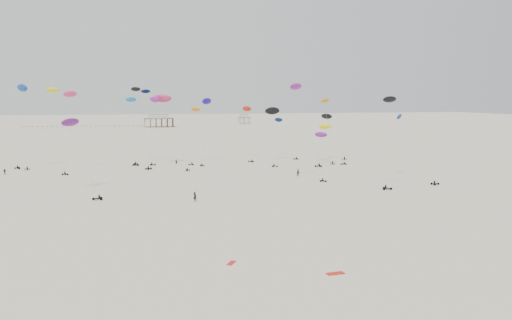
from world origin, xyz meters
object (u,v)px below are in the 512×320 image
object	(u,v)px
rig_4	(21,102)
rig_9	(320,144)
pavilion_main	(159,121)
spectator_0	(195,201)
pavilion_small	(244,120)
rig_0	(301,104)

from	to	relation	value
rig_4	rig_9	xyz separation A→B (m)	(89.86, -9.07, -13.36)
rig_9	pavilion_main	bearing A→B (deg)	6.09
rig_4	spectator_0	size ratio (longest dim) A/B	10.81
pavilion_small	rig_9	xyz separation A→B (m)	(-28.65, -249.60, 2.77)
pavilion_small	rig_0	size ratio (longest dim) A/B	0.36
rig_0	rig_4	bearing A→B (deg)	-64.74
pavilion_small	spectator_0	xyz separation A→B (m)	(-74.72, -300.28, -3.49)
rig_0	rig_9	distance (m)	36.73
pavilion_main	pavilion_small	bearing A→B (deg)	23.20
pavilion_small	rig_9	world-z (taller)	rig_9
rig_0	spectator_0	bearing A→B (deg)	-1.40
rig_9	rig_0	bearing A→B (deg)	146.23
rig_4	spectator_0	distance (m)	76.63
rig_0	spectator_0	xyz separation A→B (m)	(-29.34, -20.75, -19.41)
pavilion_small	rig_9	bearing A→B (deg)	-96.55
rig_0	rig_4	xyz separation A→B (m)	(-73.12, 39.00, 0.20)
pavilion_main	rig_0	world-z (taller)	rig_0
pavilion_main	spectator_0	distance (m)	270.36
rig_4	spectator_0	world-z (taller)	rig_4
pavilion_small	rig_4	bearing A→B (deg)	-116.23
pavilion_small	spectator_0	bearing A→B (deg)	-103.97
pavilion_main	pavilion_small	distance (m)	76.16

